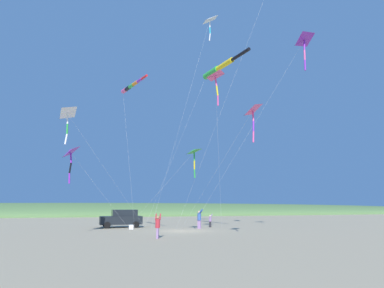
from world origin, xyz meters
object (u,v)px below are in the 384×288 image
Objects in this scene: parked_car at (122,218)px; kite_delta_orange_high_right at (67,113)px; kite_delta_yellow_midlevel at (252,110)px; cooler_box at (131,227)px; kite_windsock_blue_topmost at (218,69)px; kite_delta_green_low_center at (70,152)px; kite_delta_red_high_left at (215,76)px; kite_delta_small_distant at (194,152)px; person_child_grey_jacket at (210,220)px; kite_delta_striped_overhead at (209,20)px; person_adult_flyer at (199,218)px; kite_delta_teal_far_right at (304,40)px; kite_windsock_white_trailing at (130,87)px; person_child_green_jacket at (158,225)px.

kite_delta_orange_high_right is at bearing -29.21° from parked_car.
cooler_box is at bearing -155.52° from kite_delta_yellow_midlevel.
kite_windsock_blue_topmost is 14.69m from kite_delta_green_low_center.
kite_windsock_blue_topmost reaches higher than parked_car.
parked_car is 0.34× the size of kite_delta_red_high_left.
kite_delta_small_distant reaches higher than parked_car.
cooler_box is 10.39m from kite_delta_green_low_center.
person_child_grey_jacket is at bearing 92.66° from cooler_box.
person_child_grey_jacket is at bearing 171.71° from kite_delta_yellow_midlevel.
cooler_box is 22.09m from kite_delta_striped_overhead.
person_adult_flyer is at bearing 178.65° from kite_delta_striped_overhead.
kite_delta_teal_far_right is 20.49m from kite_delta_orange_high_right.
person_adult_flyer is 0.12× the size of kite_delta_teal_far_right.
person_adult_flyer is 0.15× the size of kite_delta_red_high_left.
person_child_grey_jacket is 16.40m from kite_delta_yellow_midlevel.
kite_delta_teal_far_right reaches higher than cooler_box.
kite_delta_red_high_left is at bearing -98.77° from kite_delta_teal_far_right.
person_adult_flyer is 19.19m from kite_delta_teal_far_right.
kite_delta_small_distant is (-6.60, -2.12, -1.87)m from kite_delta_yellow_midlevel.
person_child_grey_jacket is 0.11× the size of kite_delta_small_distant.
kite_windsock_white_trailing reaches higher than kite_delta_small_distant.
kite_windsock_blue_topmost is (-6.62, 0.25, 5.93)m from kite_delta_yellow_midlevel.
kite_windsock_white_trailing reaches higher than kite_delta_red_high_left.
kite_delta_yellow_midlevel is 14.24m from kite_delta_orange_high_right.
kite_delta_yellow_midlevel is 7.18m from kite_delta_small_distant.
cooler_box is 13.61m from kite_windsock_white_trailing.
kite_delta_small_distant is 1.77× the size of kite_delta_green_low_center.
kite_delta_teal_far_right is 21.45m from kite_delta_green_low_center.
cooler_box is 0.44× the size of person_child_grey_jacket.
kite_delta_small_distant is 8.15m from kite_windsock_blue_topmost.
parked_car is 12.52m from kite_delta_small_distant.
kite_delta_teal_far_right reaches higher than kite_delta_orange_high_right.
kite_windsock_white_trailing is 8.11m from kite_windsock_blue_topmost.
cooler_box is 6.81m from person_adult_flyer.
person_adult_flyer is 1.37× the size of person_child_grey_jacket.
kite_delta_striped_overhead is (-0.94, 7.70, 8.33)m from kite_windsock_white_trailing.
person_child_grey_jacket is at bearing 132.85° from person_adult_flyer.
kite_delta_orange_high_right is at bearing -66.27° from person_adult_flyer.
person_child_green_jacket reaches higher than cooler_box.
kite_delta_striped_overhead is (-8.75, 0.23, 12.09)m from kite_delta_yellow_midlevel.
cooler_box is 0.37× the size of person_child_green_jacket.
kite_delta_orange_high_right is at bearing -82.37° from kite_delta_striped_overhead.
kite_delta_yellow_midlevel is at bearing -8.29° from person_child_grey_jacket.
kite_delta_orange_high_right is at bearing -81.28° from kite_windsock_white_trailing.
kite_windsock_blue_topmost is at bearing -123.75° from kite_delta_teal_far_right.
kite_delta_striped_overhead is at bearing 51.98° from cooler_box.
kite_delta_small_distant is (9.97, 4.90, 5.77)m from parked_car.
kite_delta_teal_far_right is at bearing 44.69° from kite_delta_striped_overhead.
kite_windsock_blue_topmost is (7.26, 6.56, 14.31)m from cooler_box.
cooler_box is 0.04× the size of kite_windsock_blue_topmost.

